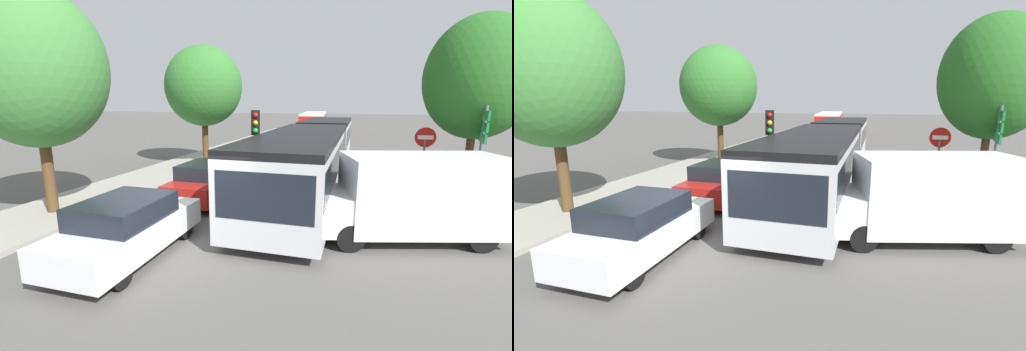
# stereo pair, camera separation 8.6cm
# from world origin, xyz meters

# --- Properties ---
(ground_plane) EXTENTS (200.00, 200.00, 0.00)m
(ground_plane) POSITION_xyz_m (0.00, 0.00, 0.00)
(ground_plane) COLOR #565451
(kerb_strip_left) EXTENTS (3.20, 42.96, 0.14)m
(kerb_strip_left) POSITION_xyz_m (-6.14, 16.48, 0.07)
(kerb_strip_left) COLOR #9E998E
(kerb_strip_left) RESTS_ON ground
(articulated_bus) EXTENTS (2.73, 17.68, 2.62)m
(articulated_bus) POSITION_xyz_m (1.56, 8.49, 1.51)
(articulated_bus) COLOR silver
(articulated_bus) RESTS_ON ground
(city_bus_rear) EXTENTS (3.40, 11.45, 2.43)m
(city_bus_rear) POSITION_xyz_m (-1.80, 32.96, 1.40)
(city_bus_rear) COLOR red
(city_bus_rear) RESTS_ON ground
(queued_car_white) EXTENTS (1.84, 4.24, 1.47)m
(queued_car_white) POSITION_xyz_m (-1.64, -0.81, 0.74)
(queued_car_white) COLOR white
(queued_car_white) RESTS_ON ground
(queued_car_red) EXTENTS (1.82, 4.20, 1.45)m
(queued_car_red) POSITION_xyz_m (-1.90, 4.28, 0.74)
(queued_car_red) COLOR #B21E19
(queued_car_red) RESTS_ON ground
(queued_car_silver) EXTENTS (1.91, 4.42, 1.53)m
(queued_car_silver) POSITION_xyz_m (-1.76, 9.79, 0.77)
(queued_car_silver) COLOR #B7BABF
(queued_car_silver) RESTS_ON ground
(queued_car_blue) EXTENTS (1.76, 4.07, 1.41)m
(queued_car_blue) POSITION_xyz_m (-1.90, 15.71, 0.71)
(queued_car_blue) COLOR #284799
(queued_car_blue) RESTS_ON ground
(queued_car_graphite) EXTENTS (1.75, 4.03, 1.40)m
(queued_car_graphite) POSITION_xyz_m (-1.99, 21.17, 0.71)
(queued_car_graphite) COLOR #47474C
(queued_car_graphite) RESTS_ON ground
(white_van) EXTENTS (5.35, 3.29, 2.31)m
(white_van) POSITION_xyz_m (5.04, 2.40, 1.24)
(white_van) COLOR white
(white_van) RESTS_ON ground
(traffic_light) EXTENTS (0.38, 0.40, 3.40)m
(traffic_light) POSITION_xyz_m (-0.13, 4.71, 2.50)
(traffic_light) COLOR #56595E
(traffic_light) RESTS_ON ground
(no_entry_sign) EXTENTS (0.70, 0.08, 2.82)m
(no_entry_sign) POSITION_xyz_m (5.77, 5.96, 1.88)
(no_entry_sign) COLOR #56595E
(no_entry_sign) RESTS_ON ground
(direction_sign_post) EXTENTS (0.27, 1.39, 3.60)m
(direction_sign_post) POSITION_xyz_m (7.17, 4.75, 2.57)
(direction_sign_post) COLOR #56595E
(direction_sign_post) RESTS_ON ground
(tree_left_near) EXTENTS (4.26, 4.26, 7.08)m
(tree_left_near) POSITION_xyz_m (-6.02, 1.05, 4.67)
(tree_left_near) COLOR #51381E
(tree_left_near) RESTS_ON ground
(tree_left_mid) EXTENTS (4.45, 4.45, 6.84)m
(tree_left_mid) POSITION_xyz_m (-5.22, 11.19, 4.44)
(tree_left_mid) COLOR #51381E
(tree_left_mid) RESTS_ON ground
(tree_right_near) EXTENTS (3.48, 3.48, 6.55)m
(tree_right_near) POSITION_xyz_m (7.27, 6.29, 4.48)
(tree_right_near) COLOR #51381E
(tree_right_near) RESTS_ON ground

